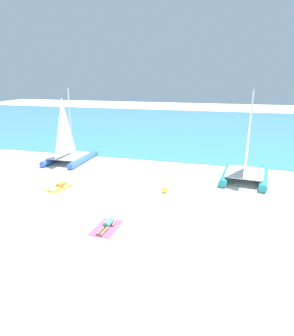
{
  "coord_description": "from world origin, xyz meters",
  "views": [
    {
      "loc": [
        5.1,
        -12.98,
        6.9
      ],
      "look_at": [
        0.0,
        4.89,
        1.2
      ],
      "focal_mm": 31.94,
      "sensor_mm": 36.0,
      "label": 1
    }
  ],
  "objects_px": {
    "sailboat_teal": "(246,167)",
    "beach_ball": "(165,190)",
    "towel_left": "(59,188)",
    "sunbather_left": "(60,186)",
    "towel_right": "(107,228)",
    "sunbather_right": "(107,225)",
    "sailboat_blue": "(69,151)"
  },
  "relations": [
    {
      "from": "sailboat_blue",
      "to": "sunbather_left",
      "type": "xyz_separation_m",
      "value": [
        2.51,
        -5.66,
        -0.76
      ]
    },
    {
      "from": "sailboat_blue",
      "to": "sunbather_right",
      "type": "distance_m",
      "value": 12.4
    },
    {
      "from": "sailboat_blue",
      "to": "beach_ball",
      "type": "distance_m",
      "value": 10.41
    },
    {
      "from": "sunbather_left",
      "to": "beach_ball",
      "type": "bearing_deg",
      "value": 17.85
    },
    {
      "from": "sailboat_teal",
      "to": "sunbather_right",
      "type": "xyz_separation_m",
      "value": [
        -6.49,
        -8.95,
        -0.78
      ]
    },
    {
      "from": "sailboat_blue",
      "to": "towel_left",
      "type": "bearing_deg",
      "value": -66.78
    },
    {
      "from": "sunbather_right",
      "to": "beach_ball",
      "type": "height_order",
      "value": "beach_ball"
    },
    {
      "from": "sunbather_right",
      "to": "sunbather_left",
      "type": "bearing_deg",
      "value": 142.59
    },
    {
      "from": "sailboat_teal",
      "to": "towel_right",
      "type": "relative_size",
      "value": 3.22
    },
    {
      "from": "sailboat_blue",
      "to": "sailboat_teal",
      "type": "xyz_separation_m",
      "value": [
        14.09,
        -0.82,
        0.02
      ]
    },
    {
      "from": "sailboat_teal",
      "to": "beach_ball",
      "type": "height_order",
      "value": "sailboat_teal"
    },
    {
      "from": "sailboat_blue",
      "to": "towel_left",
      "type": "xyz_separation_m",
      "value": [
        2.5,
        -5.73,
        -0.89
      ]
    },
    {
      "from": "sailboat_teal",
      "to": "sunbather_right",
      "type": "bearing_deg",
      "value": -120.26
    },
    {
      "from": "sailboat_blue",
      "to": "sunbather_left",
      "type": "height_order",
      "value": "sailboat_blue"
    },
    {
      "from": "sunbather_left",
      "to": "towel_right",
      "type": "bearing_deg",
      "value": -29.92
    },
    {
      "from": "sailboat_blue",
      "to": "towel_right",
      "type": "distance_m",
      "value": 12.46
    },
    {
      "from": "sailboat_teal",
      "to": "sunbather_right",
      "type": "relative_size",
      "value": 3.92
    },
    {
      "from": "sailboat_teal",
      "to": "sunbather_right",
      "type": "distance_m",
      "value": 11.08
    },
    {
      "from": "sailboat_blue",
      "to": "sailboat_teal",
      "type": "distance_m",
      "value": 14.11
    },
    {
      "from": "sailboat_blue",
      "to": "beach_ball",
      "type": "bearing_deg",
      "value": -26.99
    },
    {
      "from": "sailboat_teal",
      "to": "sunbather_left",
      "type": "bearing_deg",
      "value": -151.62
    },
    {
      "from": "sunbather_right",
      "to": "sailboat_blue",
      "type": "bearing_deg",
      "value": 129.35
    },
    {
      "from": "sailboat_teal",
      "to": "beach_ball",
      "type": "distance_m",
      "value": 6.2
    },
    {
      "from": "towel_left",
      "to": "sunbather_left",
      "type": "xyz_separation_m",
      "value": [
        0.01,
        0.07,
        0.13
      ]
    },
    {
      "from": "towel_left",
      "to": "beach_ball",
      "type": "distance_m",
      "value": 6.87
    },
    {
      "from": "sailboat_blue",
      "to": "towel_right",
      "type": "bearing_deg",
      "value": -52.64
    },
    {
      "from": "sunbather_left",
      "to": "beach_ball",
      "type": "height_order",
      "value": "beach_ball"
    },
    {
      "from": "beach_ball",
      "to": "towel_left",
      "type": "bearing_deg",
      "value": -171.01
    },
    {
      "from": "sunbather_left",
      "to": "towel_right",
      "type": "relative_size",
      "value": 0.82
    },
    {
      "from": "towel_right",
      "to": "sunbather_right",
      "type": "relative_size",
      "value": 1.22
    },
    {
      "from": "towel_left",
      "to": "towel_right",
      "type": "relative_size",
      "value": 1.0
    },
    {
      "from": "sunbather_left",
      "to": "sunbather_right",
      "type": "xyz_separation_m",
      "value": [
        5.09,
        -4.1,
        0.0
      ]
    }
  ]
}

